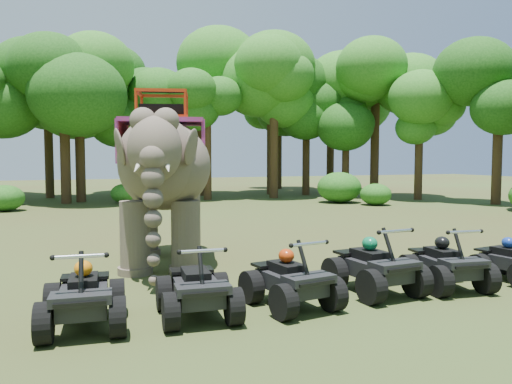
# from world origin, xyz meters

# --- Properties ---
(ground) EXTENTS (110.00, 110.00, 0.00)m
(ground) POSITION_xyz_m (0.00, 0.00, 0.00)
(ground) COLOR #47381E
(ground) RESTS_ON ground
(elephant) EXTENTS (3.62, 5.78, 4.51)m
(elephant) POSITION_xyz_m (-1.92, 2.81, 2.25)
(elephant) COLOR brown
(elephant) RESTS_ON ground
(atv_0) EXTENTS (1.44, 1.87, 1.31)m
(atv_0) POSITION_xyz_m (-4.02, -1.63, 0.66)
(atv_0) COLOR black
(atv_0) RESTS_ON ground
(atv_1) EXTENTS (1.41, 1.84, 1.29)m
(atv_1) POSITION_xyz_m (-2.19, -1.73, 0.64)
(atv_1) COLOR black
(atv_1) RESTS_ON ground
(atv_2) EXTENTS (1.52, 1.91, 1.29)m
(atv_2) POSITION_xyz_m (-0.45, -1.77, 0.65)
(atv_2) COLOR black
(atv_2) RESTS_ON ground
(atv_3) EXTENTS (1.49, 1.96, 1.38)m
(atv_3) POSITION_xyz_m (1.52, -1.52, 0.69)
(atv_3) COLOR black
(atv_3) RESTS_ON ground
(atv_4) EXTENTS (1.50, 1.91, 1.31)m
(atv_4) POSITION_xyz_m (3.13, -1.72, 0.66)
(atv_4) COLOR black
(atv_4) RESTS_ON ground
(tree_0) EXTENTS (5.10, 5.10, 7.28)m
(tree_0) POSITION_xyz_m (0.00, 22.35, 3.64)
(tree_0) COLOR #195114
(tree_0) RESTS_ON ground
(tree_1) EXTENTS (5.07, 5.07, 7.25)m
(tree_1) POSITION_xyz_m (4.18, 21.01, 3.62)
(tree_1) COLOR #195114
(tree_1) RESTS_ON ground
(tree_2) EXTENTS (6.62, 6.62, 9.46)m
(tree_2) POSITION_xyz_m (8.71, 20.82, 4.73)
(tree_2) COLOR #195114
(tree_2) RESTS_ON ground
(tree_3) EXTENTS (4.65, 4.65, 6.64)m
(tree_3) POSITION_xyz_m (13.84, 20.21, 3.32)
(tree_3) COLOR #195114
(tree_3) RESTS_ON ground
(tree_4) EXTENTS (4.81, 4.81, 6.87)m
(tree_4) POSITION_xyz_m (16.95, 16.40, 3.44)
(tree_4) COLOR #195114
(tree_4) RESTS_ON ground
(tree_5) EXTENTS (5.76, 5.76, 8.23)m
(tree_5) POSITION_xyz_m (18.97, 12.06, 4.11)
(tree_5) COLOR #195114
(tree_5) RESTS_ON ground
(tree_28) EXTENTS (6.60, 6.60, 9.43)m
(tree_28) POSITION_xyz_m (-4.30, 21.52, 4.72)
(tree_28) COLOR #195114
(tree_28) RESTS_ON ground
(tree_29) EXTENTS (7.08, 7.08, 10.11)m
(tree_29) POSITION_xyz_m (16.10, 20.08, 5.06)
(tree_29) COLOR #195114
(tree_29) RESTS_ON ground
(tree_30) EXTENTS (6.91, 6.91, 9.86)m
(tree_30) POSITION_xyz_m (4.66, 24.71, 4.93)
(tree_30) COLOR #195114
(tree_30) RESTS_ON ground
(tree_32) EXTENTS (6.09, 6.09, 8.70)m
(tree_32) POSITION_xyz_m (-5.33, 26.23, 4.35)
(tree_32) COLOR #195114
(tree_32) RESTS_ON ground
(tree_33) EXTENTS (6.57, 6.57, 9.38)m
(tree_33) POSITION_xyz_m (9.78, 23.97, 4.69)
(tree_33) COLOR #195114
(tree_33) RESTS_ON ground
(tree_34) EXTENTS (6.03, 6.03, 8.61)m
(tree_34) POSITION_xyz_m (12.91, 29.77, 4.30)
(tree_34) COLOR #195114
(tree_34) RESTS_ON ground
(tree_36) EXTENTS (6.45, 6.45, 9.21)m
(tree_36) POSITION_xyz_m (-3.45, 22.25, 4.60)
(tree_36) COLOR #195114
(tree_36) RESTS_ON ground
(tree_37) EXTENTS (7.00, 7.00, 10.00)m
(tree_37) POSITION_xyz_m (16.03, 26.29, 5.00)
(tree_37) COLOR #195114
(tree_37) RESTS_ON ground
(tree_39) EXTENTS (5.41, 5.41, 7.73)m
(tree_39) POSITION_xyz_m (11.93, 22.49, 3.86)
(tree_39) COLOR #195114
(tree_39) RESTS_ON ground
(tree_40) EXTENTS (6.88, 6.88, 9.83)m
(tree_40) POSITION_xyz_m (0.34, 28.16, 4.92)
(tree_40) COLOR #195114
(tree_40) RESTS_ON ground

